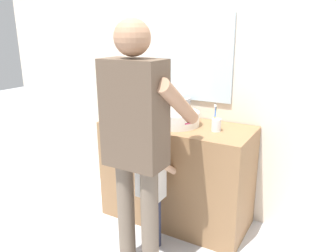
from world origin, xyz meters
TOP-DOWN VIEW (x-y plane):
  - ground_plane at (0.00, 0.00)m, footprint 14.00×14.00m
  - back_wall at (0.00, 0.62)m, footprint 4.40×0.10m
  - vanity_cabinet at (0.00, 0.30)m, footprint 1.21×0.54m
  - sink_basin at (0.00, 0.28)m, footprint 0.37×0.37m
  - faucet at (0.00, 0.50)m, footprint 0.18×0.14m
  - toothbrush_cup at (0.34, 0.28)m, footprint 0.07×0.07m
  - soap_bottle at (-0.34, 0.29)m, footprint 0.06×0.06m
  - child_toddler at (0.00, -0.10)m, footprint 0.27×0.27m
  - adult_parent at (0.05, -0.34)m, footprint 0.51×0.54m

SIDE VIEW (x-z plane):
  - ground_plane at x=0.00m, z-range 0.00..0.00m
  - vanity_cabinet at x=0.00m, z-range 0.00..0.85m
  - child_toddler at x=0.00m, z-range 0.09..0.96m
  - toothbrush_cup at x=0.34m, z-range 0.80..1.01m
  - sink_basin at x=0.00m, z-range 0.85..0.96m
  - soap_bottle at x=-0.34m, z-range 0.83..1.00m
  - faucet at x=0.00m, z-range 0.84..1.02m
  - adult_parent at x=0.05m, z-range 0.16..1.81m
  - back_wall at x=0.00m, z-range 0.00..2.70m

